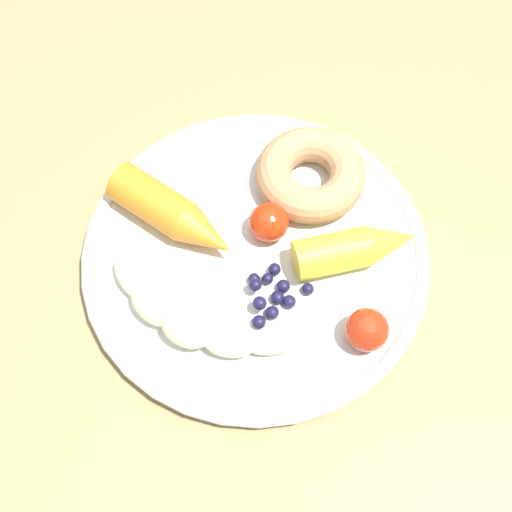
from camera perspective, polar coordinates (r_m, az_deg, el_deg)
The scene contains 10 objects.
ground_plane at distance 1.39m, azimuth 1.01°, elevation -14.63°, with size 6.00×6.00×0.00m, color gray.
dining_table at distance 0.75m, azimuth 1.82°, elevation -3.23°, with size 1.05×0.82×0.77m.
plate at distance 0.64m, azimuth 0.00°, elevation -0.12°, with size 0.30×0.30×0.02m.
banana at distance 0.60m, azimuth -4.97°, elevation -5.02°, with size 0.12×0.14×0.03m.
carrot_orange at distance 0.64m, azimuth -6.28°, elevation 3.13°, with size 0.09×0.12×0.04m.
carrot_yellow at distance 0.63m, azimuth 7.69°, elevation 0.59°, with size 0.11×0.05×0.03m.
donut at distance 0.67m, azimuth 4.21°, elevation 6.25°, with size 0.10×0.10×0.03m, color tan.
blueberry_pile at distance 0.62m, azimuth 1.29°, elevation -2.97°, with size 0.06×0.05×0.02m.
tomato_near at distance 0.64m, azimuth 1.00°, elevation 2.60°, with size 0.03×0.03×0.03m, color red.
tomato_mid at distance 0.60m, azimuth 8.49°, elevation -5.61°, with size 0.04×0.04×0.04m, color red.
Camera 1 is at (0.14, 0.27, 1.35)m, focal length 52.23 mm.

